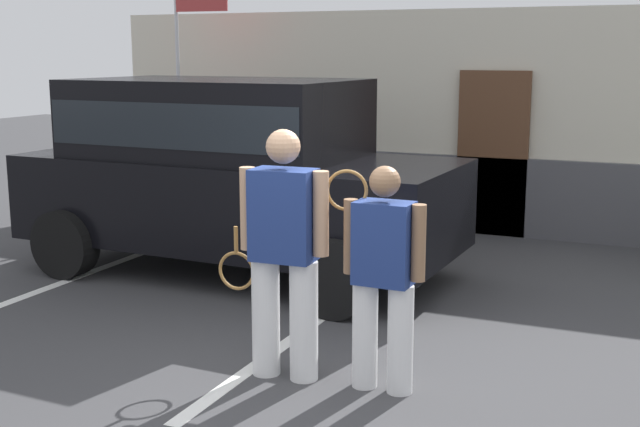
{
  "coord_description": "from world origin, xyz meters",
  "views": [
    {
      "loc": [
        2.28,
        -4.8,
        2.33
      ],
      "look_at": [
        -0.35,
        1.2,
        1.05
      ],
      "focal_mm": 46.6,
      "sensor_mm": 36.0,
      "label": 1
    }
  ],
  "objects_px": {
    "tennis_player_man": "(283,252)",
    "parked_suv": "(230,166)",
    "tennis_player_woman": "(383,275)",
    "flag_pole": "(189,54)"
  },
  "relations": [
    {
      "from": "tennis_player_man",
      "to": "parked_suv",
      "type": "bearing_deg",
      "value": -56.09
    },
    {
      "from": "parked_suv",
      "to": "tennis_player_woman",
      "type": "height_order",
      "value": "parked_suv"
    },
    {
      "from": "tennis_player_man",
      "to": "flag_pole",
      "type": "bearing_deg",
      "value": -54.36
    },
    {
      "from": "parked_suv",
      "to": "tennis_player_man",
      "type": "relative_size",
      "value": 2.58
    },
    {
      "from": "tennis_player_man",
      "to": "flag_pole",
      "type": "distance_m",
      "value": 6.01
    },
    {
      "from": "parked_suv",
      "to": "tennis_player_woman",
      "type": "relative_size",
      "value": 2.95
    },
    {
      "from": "tennis_player_woman",
      "to": "tennis_player_man",
      "type": "bearing_deg",
      "value": 5.53
    },
    {
      "from": "tennis_player_man",
      "to": "flag_pole",
      "type": "relative_size",
      "value": 0.54
    },
    {
      "from": "parked_suv",
      "to": "tennis_player_man",
      "type": "bearing_deg",
      "value": -51.15
    },
    {
      "from": "tennis_player_man",
      "to": "flag_pole",
      "type": "xyz_separation_m",
      "value": [
        -3.65,
        4.58,
        1.37
      ]
    }
  ]
}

